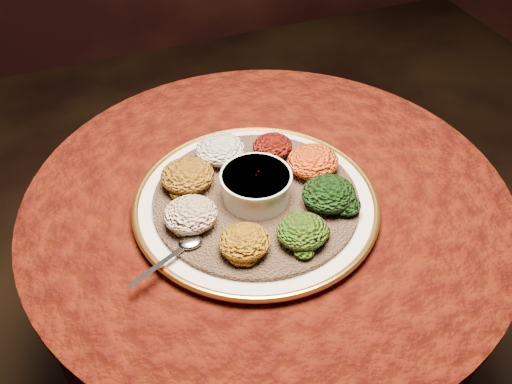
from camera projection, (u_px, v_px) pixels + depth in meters
name	position (u px, v px, depth m)	size (l,w,h in m)	color
table	(267.00, 257.00, 1.24)	(0.96, 0.96, 0.73)	black
platter	(256.00, 203.00, 1.09)	(0.59, 0.59, 0.02)	silver
injera	(256.00, 199.00, 1.08)	(0.39, 0.39, 0.01)	brown
stew_bowl	(256.00, 184.00, 1.05)	(0.13, 0.13, 0.06)	silver
spoon	(186.00, 246.00, 0.98)	(0.14, 0.08, 0.01)	silver
portion_ayib	(220.00, 150.00, 1.14)	(0.10, 0.09, 0.05)	silver
portion_kitfo	(273.00, 146.00, 1.16)	(0.08, 0.08, 0.04)	black
portion_tikil	(313.00, 161.00, 1.12)	(0.10, 0.10, 0.05)	#C57210
portion_gomen	(329.00, 194.00, 1.05)	(0.10, 0.10, 0.05)	black
portion_mixveg	(302.00, 231.00, 0.98)	(0.09, 0.09, 0.04)	#9C420A
portion_kik	(244.00, 242.00, 0.96)	(0.09, 0.09, 0.04)	#9E5E0D
portion_timatim	(191.00, 214.00, 1.01)	(0.10, 0.09, 0.05)	maroon
portion_shiro	(187.00, 176.00, 1.08)	(0.10, 0.10, 0.05)	#8A5310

